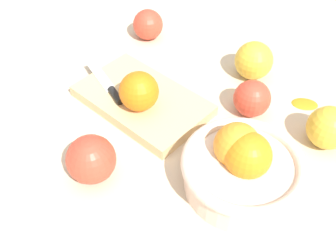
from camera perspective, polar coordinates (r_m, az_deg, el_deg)
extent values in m
plane|color=beige|center=(0.75, 4.97, -0.40)|extent=(2.40, 2.40, 0.00)
cylinder|color=beige|center=(0.65, 10.48, -6.81)|extent=(0.19, 0.19, 0.05)
torus|color=beige|center=(0.63, 10.80, -5.31)|extent=(0.20, 0.20, 0.02)
sphere|color=orange|center=(0.63, 9.84, -2.76)|extent=(0.07, 0.07, 0.07)
sphere|color=orange|center=(0.62, 11.30, -4.14)|extent=(0.08, 0.08, 0.08)
cube|color=#DBB77F|center=(0.79, -3.67, 3.72)|extent=(0.28, 0.21, 0.02)
sphere|color=orange|center=(0.74, -4.18, 4.97)|extent=(0.07, 0.07, 0.07)
cube|color=silver|center=(0.84, -9.64, 7.10)|extent=(0.11, 0.07, 0.00)
cylinder|color=black|center=(0.78, -7.47, 4.38)|extent=(0.05, 0.03, 0.01)
sphere|color=#D6422D|center=(0.66, -10.92, -4.70)|extent=(0.08, 0.08, 0.08)
sphere|color=gold|center=(0.75, 22.01, -0.22)|extent=(0.08, 0.08, 0.08)
sphere|color=#D6422D|center=(0.97, -2.88, 14.27)|extent=(0.07, 0.07, 0.07)
sphere|color=#D6422D|center=(0.77, 11.92, 3.88)|extent=(0.07, 0.07, 0.07)
sphere|color=gold|center=(0.86, 12.16, 9.13)|extent=(0.08, 0.08, 0.08)
ellipsoid|color=orange|center=(0.84, 19.00, 3.17)|extent=(0.06, 0.05, 0.01)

